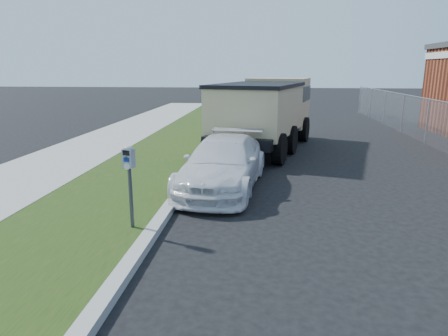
# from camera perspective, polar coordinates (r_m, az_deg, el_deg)

# --- Properties ---
(ground) EXTENTS (120.00, 120.00, 0.00)m
(ground) POSITION_cam_1_polar(r_m,az_deg,el_deg) (7.55, 10.00, -9.49)
(ground) COLOR black
(ground) RESTS_ON ground
(streetside) EXTENTS (6.12, 50.00, 0.15)m
(streetside) POSITION_cam_1_polar(r_m,az_deg,el_deg) (10.61, -22.46, -3.05)
(streetside) COLOR gray
(streetside) RESTS_ON ground
(parking_meter) EXTENTS (0.24, 0.19, 1.52)m
(parking_meter) POSITION_cam_1_polar(r_m,az_deg,el_deg) (7.33, -13.39, -0.10)
(parking_meter) COLOR #3F4247
(parking_meter) RESTS_ON ground
(white_wagon) EXTENTS (2.26, 4.59, 1.28)m
(white_wagon) POSITION_cam_1_polar(r_m,az_deg,el_deg) (10.18, -0.15, 0.70)
(white_wagon) COLOR white
(white_wagon) RESTS_ON ground
(dump_truck) EXTENTS (4.07, 7.03, 2.60)m
(dump_truck) POSITION_cam_1_polar(r_m,az_deg,el_deg) (15.47, 5.97, 8.28)
(dump_truck) COLOR black
(dump_truck) RESTS_ON ground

